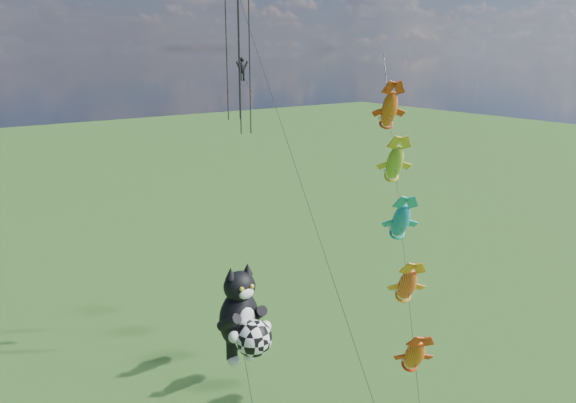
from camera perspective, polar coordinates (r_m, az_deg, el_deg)
cat_kite_rig at (r=26.00m, az=-4.54°, el=-11.85°), size 2.19×4.03×11.04m
fish_windsock_rig at (r=31.14m, az=11.39°, el=-1.99°), size 9.21×13.17×20.07m
parafoil_rig at (r=36.50m, az=-4.48°, el=14.42°), size 2.09×17.55×25.30m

